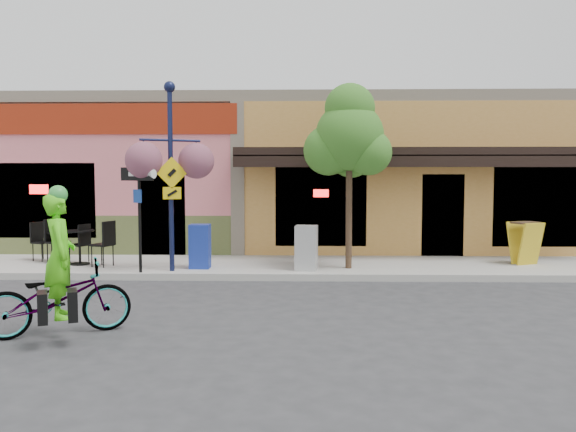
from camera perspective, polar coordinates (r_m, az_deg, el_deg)
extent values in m
plane|color=#2D2D30|center=(11.61, -2.07, -7.08)|extent=(90.00, 90.00, 0.00)
cube|color=#9E9B93|center=(13.57, -1.55, -5.14)|extent=(24.00, 3.00, 0.15)
cube|color=#A8A59E|center=(12.14, -1.91, -6.23)|extent=(24.00, 0.12, 0.15)
imported|color=maroon|center=(8.61, -22.37, -7.73)|extent=(2.11, 1.45, 1.05)
imported|color=#51D916|center=(8.53, -22.13, -5.43)|extent=(0.64, 0.76, 1.75)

